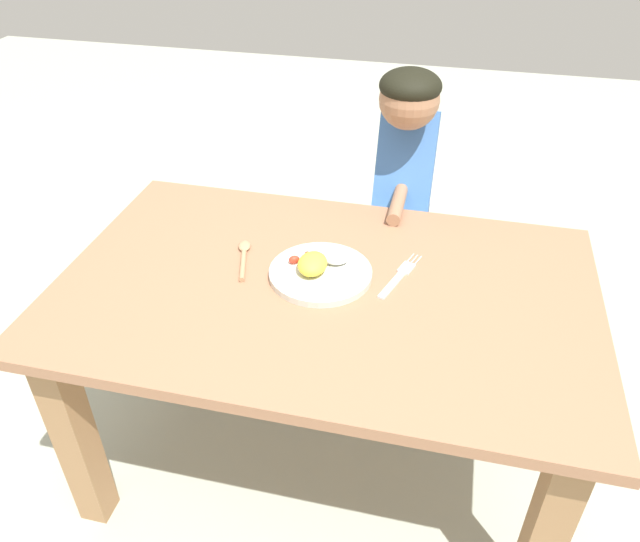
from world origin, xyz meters
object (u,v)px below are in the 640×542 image
Objects in this scene: spoon at (244,256)px; person at (402,201)px; plate at (320,270)px; fork at (399,277)px.

spoon is 0.17× the size of person.
plate reaches higher than fork.
plate is 0.57m from person.
fork is 0.51m from person.
person reaches higher than spoon.
plate is at bearing 74.67° from person.
person reaches higher than plate.
fork is at bearing 95.52° from person.
person reaches higher than fork.
fork is (0.20, 0.04, -0.01)m from plate.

